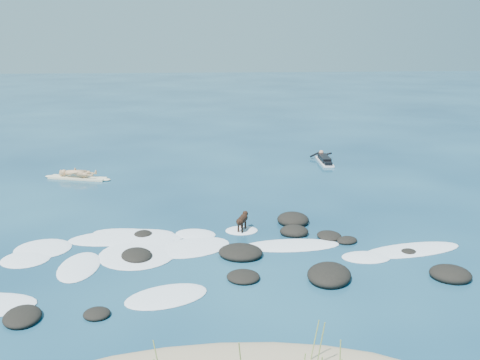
{
  "coord_description": "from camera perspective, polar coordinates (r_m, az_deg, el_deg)",
  "views": [
    {
      "loc": [
        -0.43,
        -16.1,
        6.38
      ],
      "look_at": [
        1.3,
        4.0,
        0.9
      ],
      "focal_mm": 40.0,
      "sensor_mm": 36.0,
      "label": 1
    }
  ],
  "objects": [
    {
      "name": "dog",
      "position": [
        17.9,
        0.26,
        -4.22
      ],
      "size": [
        0.51,
        0.97,
        0.65
      ],
      "rotation": [
        0.0,
        0.0,
        1.18
      ],
      "color": "black",
      "rests_on": "ground"
    },
    {
      "name": "paddling_surfer_rig",
      "position": [
        28.03,
        8.97,
        2.18
      ],
      "size": [
        1.2,
        2.67,
        0.46
      ],
      "rotation": [
        0.0,
        0.0,
        1.54
      ],
      "color": "white",
      "rests_on": "ground"
    },
    {
      "name": "ground",
      "position": [
        17.32,
        -3.17,
        -6.44
      ],
      "size": [
        160.0,
        160.0,
        0.0
      ],
      "primitive_type": "plane",
      "color": "#0A2642",
      "rests_on": "ground"
    },
    {
      "name": "breaking_foam",
      "position": [
        16.42,
        -8.51,
        -7.8
      ],
      "size": [
        15.38,
        6.33,
        0.12
      ],
      "color": "white",
      "rests_on": "ground"
    },
    {
      "name": "standing_surfer_rig",
      "position": [
        25.44,
        -17.05,
        1.69
      ],
      "size": [
        3.19,
        1.31,
        1.85
      ],
      "rotation": [
        0.0,
        0.0,
        -0.29
      ],
      "color": "beige",
      "rests_on": "ground"
    },
    {
      "name": "reef_rocks",
      "position": [
        15.96,
        4.01,
        -8.04
      ],
      "size": [
        12.18,
        7.25,
        0.46
      ],
      "color": "black",
      "rests_on": "ground"
    }
  ]
}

